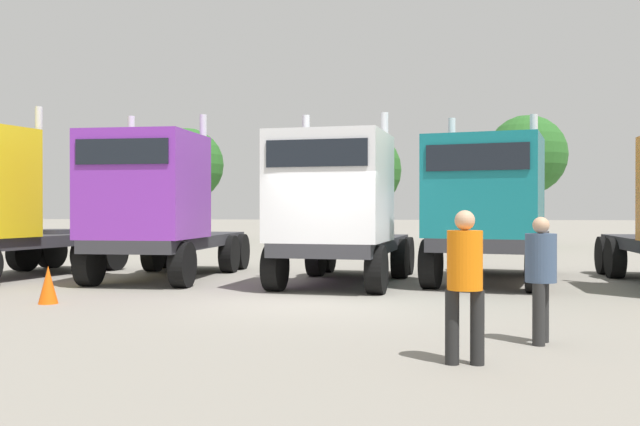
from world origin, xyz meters
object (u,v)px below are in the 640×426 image
at_px(semi_truck_teal, 489,210).
at_px(traffic_cone_mid, 48,285).
at_px(visitor_in_hivis, 465,275).
at_px(semi_truck_purple, 155,205).
at_px(semi_truck_white, 337,207).
at_px(visitor_with_camera, 541,271).

bearing_deg(semi_truck_teal, traffic_cone_mid, -49.38).
xyz_separation_m(semi_truck_teal, visitor_in_hivis, (-1.25, -8.49, -0.73)).
distance_m(semi_truck_purple, visitor_in_hivis, 10.70).
relative_size(semi_truck_teal, visitor_in_hivis, 3.73).
xyz_separation_m(semi_truck_purple, semi_truck_white, (4.46, -0.61, -0.05)).
xyz_separation_m(semi_truck_white, traffic_cone_mid, (-5.03, -3.45, -1.44)).
bearing_deg(traffic_cone_mid, visitor_in_hivis, -30.49).
bearing_deg(semi_truck_white, semi_truck_purple, -90.15).
bearing_deg(semi_truck_purple, traffic_cone_mid, -6.28).
distance_m(semi_truck_white, semi_truck_teal, 3.54).
relative_size(visitor_with_camera, traffic_cone_mid, 2.36).
bearing_deg(visitor_in_hivis, semi_truck_teal, -10.51).
bearing_deg(traffic_cone_mid, semi_truck_purple, 82.03).
xyz_separation_m(visitor_in_hivis, traffic_cone_mid, (-7.24, 4.26, -0.66)).
relative_size(semi_truck_purple, semi_truck_teal, 0.95).
distance_m(semi_truck_teal, traffic_cone_mid, 9.58).
relative_size(semi_truck_white, traffic_cone_mid, 8.61).
bearing_deg(semi_truck_white, visitor_with_camera, 34.98).
distance_m(semi_truck_white, visitor_in_hivis, 8.06).
bearing_deg(visitor_in_hivis, semi_truck_purple, 36.53).
height_order(semi_truck_purple, traffic_cone_mid, semi_truck_purple).
height_order(semi_truck_purple, semi_truck_teal, semi_truck_purple).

